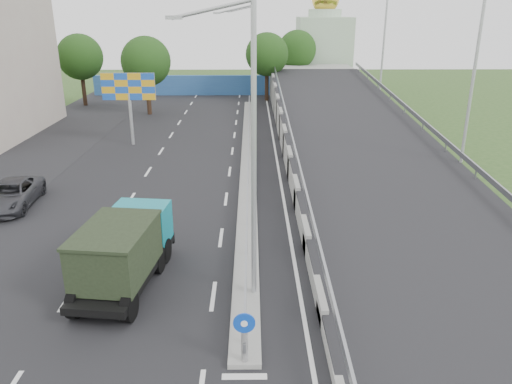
{
  "coord_description": "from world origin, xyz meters",
  "views": [
    {
      "loc": [
        0.22,
        -9.89,
        9.92
      ],
      "look_at": [
        0.42,
        11.18,
        2.2
      ],
      "focal_mm": 35.0,
      "sensor_mm": 36.0,
      "label": 1
    }
  ],
  "objects_px": {
    "lamp_post_far": "(250,50)",
    "church": "(323,46)",
    "lamp_post_near": "(248,143)",
    "billboard": "(129,91)",
    "sign_bollard": "(244,337)",
    "parked_car_c": "(11,195)",
    "lamp_post_mid": "(250,72)",
    "dump_truck": "(124,248)"
  },
  "relations": [
    {
      "from": "lamp_post_far",
      "to": "church",
      "type": "distance_m",
      "value": 17.15
    },
    {
      "from": "lamp_post_near",
      "to": "church",
      "type": "distance_m",
      "value": 54.9
    },
    {
      "from": "billboard",
      "to": "sign_bollard",
      "type": "bearing_deg",
      "value": -70.79
    },
    {
      "from": "sign_bollard",
      "to": "church",
      "type": "relative_size",
      "value": 0.12
    },
    {
      "from": "lamp_post_far",
      "to": "sign_bollard",
      "type": "bearing_deg",
      "value": -90.14
    },
    {
      "from": "lamp_post_far",
      "to": "parked_car_c",
      "type": "relative_size",
      "value": 2.03
    },
    {
      "from": "lamp_post_near",
      "to": "sign_bollard",
      "type": "bearing_deg",
      "value": -91.64
    },
    {
      "from": "lamp_post_mid",
      "to": "church",
      "type": "distance_m",
      "value": 35.41
    },
    {
      "from": "parked_car_c",
      "to": "lamp_post_near",
      "type": "bearing_deg",
      "value": -39.57
    },
    {
      "from": "sign_bollard",
      "to": "church",
      "type": "distance_m",
      "value": 58.84
    },
    {
      "from": "lamp_post_mid",
      "to": "billboard",
      "type": "distance_m",
      "value": 9.47
    },
    {
      "from": "billboard",
      "to": "dump_truck",
      "type": "height_order",
      "value": "billboard"
    },
    {
      "from": "sign_bollard",
      "to": "parked_car_c",
      "type": "xyz_separation_m",
      "value": [
        -12.56,
        12.85,
        -0.34
      ]
    },
    {
      "from": "billboard",
      "to": "dump_truck",
      "type": "relative_size",
      "value": 0.88
    },
    {
      "from": "church",
      "to": "dump_truck",
      "type": "xyz_separation_m",
      "value": [
        -14.57,
        -52.98,
        -3.83
      ]
    },
    {
      "from": "lamp_post_mid",
      "to": "dump_truck",
      "type": "relative_size",
      "value": 1.6
    },
    {
      "from": "billboard",
      "to": "parked_car_c",
      "type": "distance_m",
      "value": 13.9
    },
    {
      "from": "lamp_post_mid",
      "to": "lamp_post_far",
      "type": "relative_size",
      "value": 1.0
    },
    {
      "from": "lamp_post_far",
      "to": "parked_car_c",
      "type": "distance_m",
      "value": 33.86
    },
    {
      "from": "sign_bollard",
      "to": "lamp_post_near",
      "type": "distance_m",
      "value": 6.12
    },
    {
      "from": "church",
      "to": "dump_truck",
      "type": "height_order",
      "value": "church"
    },
    {
      "from": "lamp_post_near",
      "to": "lamp_post_mid",
      "type": "height_order",
      "value": "same"
    },
    {
      "from": "church",
      "to": "parked_car_c",
      "type": "xyz_separation_m",
      "value": [
        -22.56,
        -44.98,
        -4.62
      ]
    },
    {
      "from": "lamp_post_near",
      "to": "dump_truck",
      "type": "distance_m",
      "value": 6.46
    },
    {
      "from": "billboard",
      "to": "dump_truck",
      "type": "bearing_deg",
      "value": -78.08
    },
    {
      "from": "lamp_post_near",
      "to": "parked_car_c",
      "type": "relative_size",
      "value": 2.03
    },
    {
      "from": "dump_truck",
      "to": "church",
      "type": "bearing_deg",
      "value": 81.57
    },
    {
      "from": "lamp_post_mid",
      "to": "billboard",
      "type": "relative_size",
      "value": 1.83
    },
    {
      "from": "lamp_post_mid",
      "to": "billboard",
      "type": "xyz_separation_m",
      "value": [
        -9.11,
        2.0,
        -1.62
      ]
    },
    {
      "from": "lamp_post_near",
      "to": "lamp_post_mid",
      "type": "distance_m",
      "value": 20.0
    },
    {
      "from": "lamp_post_mid",
      "to": "church",
      "type": "height_order",
      "value": "church"
    },
    {
      "from": "lamp_post_mid",
      "to": "billboard",
      "type": "bearing_deg",
      "value": 167.62
    },
    {
      "from": "sign_bollard",
      "to": "lamp_post_near",
      "type": "relative_size",
      "value": 0.17
    },
    {
      "from": "church",
      "to": "sign_bollard",
      "type": "bearing_deg",
      "value": -99.81
    },
    {
      "from": "church",
      "to": "lamp_post_far",
      "type": "bearing_deg",
      "value": -125.24
    },
    {
      "from": "dump_truck",
      "to": "billboard",
      "type": "bearing_deg",
      "value": 108.87
    },
    {
      "from": "sign_bollard",
      "to": "church",
      "type": "height_order",
      "value": "church"
    },
    {
      "from": "sign_bollard",
      "to": "lamp_post_mid",
      "type": "bearing_deg",
      "value": 89.74
    },
    {
      "from": "lamp_post_near",
      "to": "church",
      "type": "height_order",
      "value": "church"
    },
    {
      "from": "lamp_post_near",
      "to": "lamp_post_far",
      "type": "distance_m",
      "value": 40.0
    },
    {
      "from": "lamp_post_far",
      "to": "church",
      "type": "xyz_separation_m",
      "value": [
        9.89,
        14.0,
        -0.5
      ]
    },
    {
      "from": "lamp_post_mid",
      "to": "lamp_post_near",
      "type": "bearing_deg",
      "value": -90.0
    }
  ]
}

